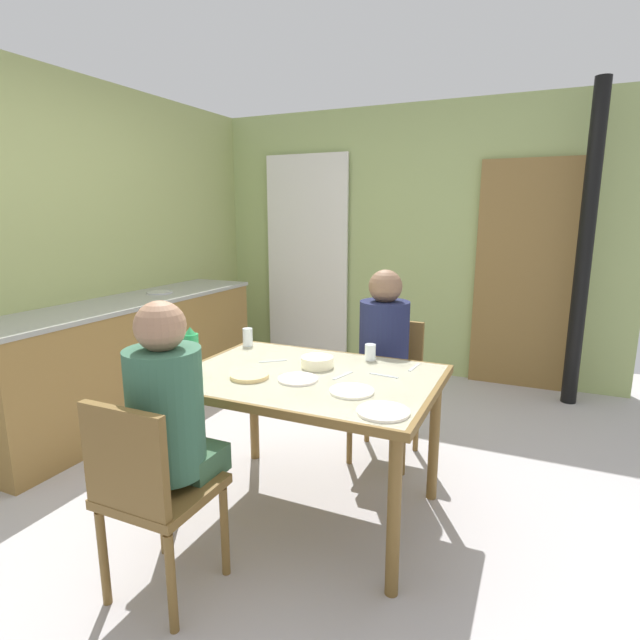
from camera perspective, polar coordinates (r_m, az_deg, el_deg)
The scene contains 24 objects.
ground_plane at distance 3.07m, azimuth -4.07°, elevation -18.19°, with size 6.43×6.43×0.00m, color #B7B1B2.
wall_back at distance 4.97m, azimuth 9.45°, elevation 8.70°, with size 4.07×0.10×2.53m, color #A3B66E.
wall_left at distance 4.36m, azimuth -23.43°, elevation 7.42°, with size 0.10×3.71×2.53m, color tan.
door_wooden at distance 4.75m, azimuth 22.06°, elevation 4.63°, with size 0.80×0.05×2.00m, color olive.
stove_pipe_column at distance 4.47m, azimuth 27.95°, elevation 7.10°, with size 0.12×0.12×2.53m, color black.
curtain_panel at distance 5.24m, azimuth -1.51°, elevation 6.80°, with size 0.90×0.03×2.12m, color white.
kitchen_counter at distance 4.17m, azimuth -20.76°, elevation -3.94°, with size 0.61×2.47×0.91m.
dining_table at distance 2.54m, azimuth -1.40°, elevation -7.91°, with size 1.28×0.93×0.76m.
chair_near_diner at distance 2.15m, azimuth -18.92°, elevation -17.74°, with size 0.40×0.40×0.87m.
chair_far_diner at distance 3.25m, azimuth 7.80°, elevation -6.79°, with size 0.40×0.40×0.87m.
person_near_diner at distance 2.12m, azimuth -16.92°, elevation -9.56°, with size 0.30×0.37×0.77m.
person_far_diner at distance 3.05m, azimuth 7.23°, elevation -2.51°, with size 0.30×0.37×0.77m.
water_bottle_green_near at distance 2.47m, azimuth -14.46°, elevation -3.94°, with size 0.08×0.08×0.26m.
serving_bowl_center at distance 2.62m, azimuth -0.33°, elevation -4.79°, with size 0.17×0.17×0.06m, color #F4EAC4.
dinner_plate_near_left at distance 2.43m, azimuth -2.54°, elevation -6.74°, with size 0.19×0.19×0.01m, color white.
dinner_plate_near_right at distance 2.28m, azimuth 3.63°, elevation -8.08°, with size 0.20×0.20×0.01m, color white.
dinner_plate_far_center at distance 2.07m, azimuth 7.21°, elevation -10.31°, with size 0.21×0.21×0.01m, color white.
drinking_glass_by_near_diner at distance 2.76m, azimuth 5.75°, elevation -3.66°, with size 0.06×0.06×0.09m, color silver.
drinking_glass_by_far_diner at distance 3.06m, azimuth -8.25°, elevation -1.94°, with size 0.06×0.06×0.11m, color silver.
bread_plate_sliced at distance 2.48m, azimuth -8.01°, elevation -6.33°, with size 0.19×0.19×0.02m, color #DBB77A.
cutlery_knife_near at distance 2.74m, azimuth -5.38°, elevation -4.69°, with size 0.15×0.02×0.00m, color silver.
cutlery_fork_near at distance 2.51m, azimuth 7.29°, elevation -6.30°, with size 0.15×0.02×0.00m, color silver.
cutlery_knife_far at distance 2.49m, azimuth 2.61°, elevation -6.35°, with size 0.15×0.02×0.00m, color silver.
cutlery_fork_far at distance 2.67m, azimuth 10.69°, elevation -5.31°, with size 0.15×0.02×0.00m, color silver.
Camera 1 is at (1.27, -2.32, 1.55)m, focal length 28.07 mm.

